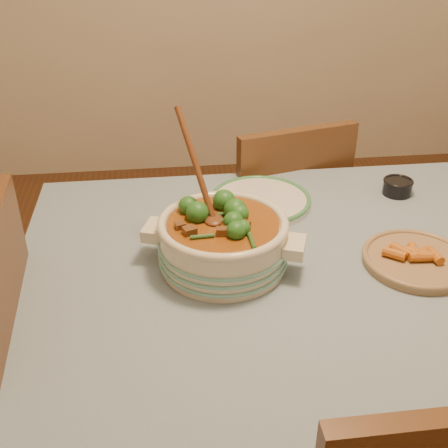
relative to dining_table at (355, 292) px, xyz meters
name	(u,v)px	position (x,y,z in m)	size (l,w,h in m)	color
dining_table	(355,292)	(0.00, 0.00, 0.00)	(1.68, 1.08, 0.76)	brown
stew_casserole	(223,238)	(-0.34, 0.03, 0.17)	(0.39, 0.38, 0.37)	beige
white_plate	(260,200)	(-0.19, 0.32, 0.11)	(0.33, 0.33, 0.03)	silver
condiment_bowl	(398,186)	(0.23, 0.34, 0.12)	(0.11, 0.11, 0.05)	black
fried_plate	(417,258)	(0.13, -0.02, 0.11)	(0.34, 0.34, 0.04)	#987254
chair_far	(279,218)	(-0.05, 0.66, -0.16)	(0.50, 0.50, 0.89)	brown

